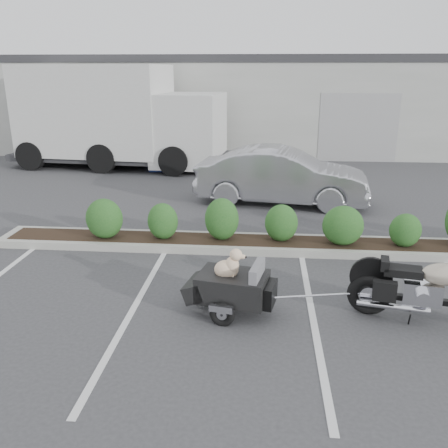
# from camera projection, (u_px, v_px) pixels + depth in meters

# --- Properties ---
(ground) EXTENTS (90.00, 90.00, 0.00)m
(ground) POSITION_uv_depth(u_px,v_px,m) (234.00, 296.00, 7.62)
(ground) COLOR #38383A
(ground) RESTS_ON ground
(planter_kerb) EXTENTS (12.00, 1.00, 0.15)m
(planter_kerb) POSITION_uv_depth(u_px,v_px,m) (290.00, 245.00, 9.60)
(planter_kerb) COLOR #9E9E93
(planter_kerb) RESTS_ON ground
(building) EXTENTS (26.00, 10.00, 4.00)m
(building) POSITION_uv_depth(u_px,v_px,m) (257.00, 100.00, 23.09)
(building) COLOR #9EA099
(building) RESTS_ON ground
(motorcycle) EXTENTS (2.19, 0.92, 1.27)m
(motorcycle) POSITION_uv_depth(u_px,v_px,m) (427.00, 290.00, 6.69)
(motorcycle) COLOR black
(motorcycle) RESTS_ON ground
(pet_trailer) EXTENTS (1.78, 1.02, 1.05)m
(pet_trailer) POSITION_uv_depth(u_px,v_px,m) (232.00, 286.00, 6.97)
(pet_trailer) COLOR black
(pet_trailer) RESTS_ON ground
(sedan) EXTENTS (4.70, 2.18, 1.49)m
(sedan) POSITION_uv_depth(u_px,v_px,m) (282.00, 176.00, 12.63)
(sedan) COLOR #AAAAB1
(sedan) RESTS_ON ground
(dumpster) EXTENTS (1.93, 1.55, 1.12)m
(dumpster) POSITION_uv_depth(u_px,v_px,m) (171.00, 153.00, 17.18)
(dumpster) COLOR navy
(dumpster) RESTS_ON ground
(delivery_truck) EXTENTS (8.12, 3.42, 3.62)m
(delivery_truck) POSITION_uv_depth(u_px,v_px,m) (118.00, 119.00, 17.19)
(delivery_truck) COLOR beige
(delivery_truck) RESTS_ON ground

